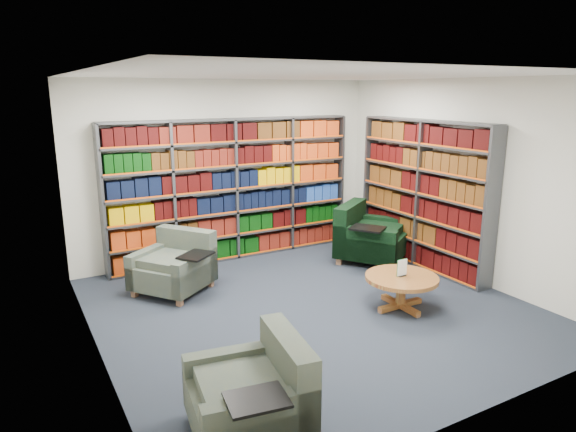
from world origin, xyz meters
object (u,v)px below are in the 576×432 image
chair_teal_left (177,267)px  chair_green_right (367,238)px  chair_teal_front (258,397)px  coffee_table (401,283)px

chair_teal_left → chair_green_right: size_ratio=0.90×
chair_teal_left → chair_teal_front: bearing=-96.5°
chair_green_right → chair_teal_front: size_ratio=1.25×
chair_teal_left → coffee_table: chair_teal_left is taller
chair_teal_left → chair_teal_front: chair_teal_left is taller
chair_green_right → chair_teal_front: (-3.37, -2.97, -0.04)m
chair_teal_front → coffee_table: bearing=26.2°
chair_teal_front → coffee_table: (2.59, 1.27, 0.02)m
chair_teal_left → chair_teal_front: 3.26m
chair_teal_left → coffee_table: size_ratio=1.38×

